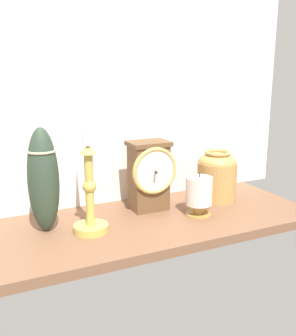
{
  "coord_description": "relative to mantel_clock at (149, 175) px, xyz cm",
  "views": [
    {
      "loc": [
        -37.85,
        -89.07,
        39.12
      ],
      "look_at": [
        4.76,
        0.0,
        14.0
      ],
      "focal_mm": 42.63,
      "sensor_mm": 36.0,
      "label": 1
    }
  ],
  "objects": [
    {
      "name": "candlestick_tall_left",
      "position": [
        -19.68,
        -7.9,
        3.16
      ],
      "size": [
        8.56,
        8.56,
        40.8
      ],
      "color": "gold",
      "rests_on": "ground_plane"
    },
    {
      "name": "pillar_candle_front",
      "position": [
        10.28,
        -9.36,
        -4.38
      ],
      "size": [
        7.21,
        7.21,
        11.76
      ],
      "color": "#B38B44",
      "rests_on": "ground_plane"
    },
    {
      "name": "mantel_clock",
      "position": [
        0.0,
        0.0,
        0.0
      ],
      "size": [
        13.03,
        10.38,
        19.43
      ],
      "color": "brown",
      "rests_on": "ground_plane"
    },
    {
      "name": "ground_plane",
      "position": [
        -8.36,
        -6.61,
        -11.39
      ],
      "size": [
        100.0,
        36.0,
        2.4
      ],
      "primitive_type": "cube",
      "color": "brown"
    },
    {
      "name": "back_wall",
      "position": [
        -8.36,
        11.89,
        22.31
      ],
      "size": [
        120.0,
        2.0,
        65.0
      ],
      "primitive_type": "cube",
      "color": "white",
      "rests_on": "ground_plane"
    },
    {
      "name": "brass_vase_jar",
      "position": [
        22.11,
        -0.71,
        -2.41
      ],
      "size": [
        11.88,
        11.88,
        15.02
      ],
      "color": "#B78A49",
      "rests_on": "ground_plane"
    },
    {
      "name": "tall_ceramic_vase",
      "position": [
        -29.32,
        -2.49,
        2.77
      ],
      "size": [
        7.46,
        7.46,
        25.63
      ],
      "color": "#2F4131",
      "rests_on": "ground_plane"
    }
  ]
}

